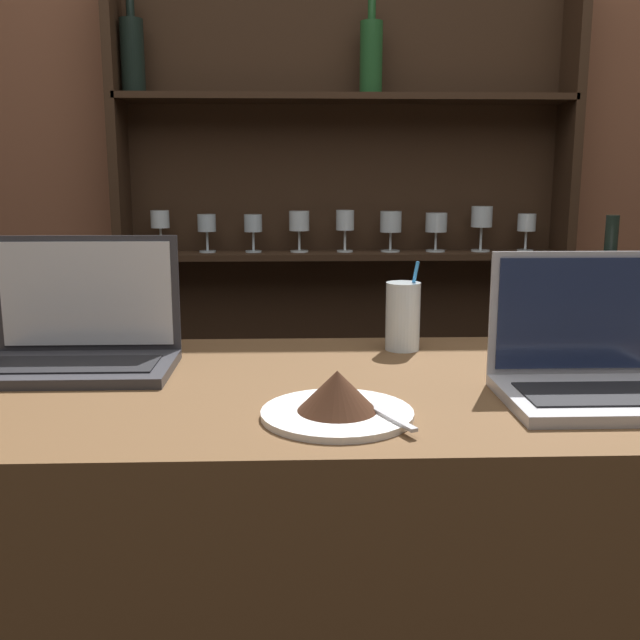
{
  "coord_description": "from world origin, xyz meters",
  "views": [
    {
      "loc": [
        -0.14,
        -0.81,
        1.33
      ],
      "look_at": [
        -0.09,
        0.37,
        1.1
      ],
      "focal_mm": 40.0,
      "sensor_mm": 36.0,
      "label": 1
    }
  ],
  "objects_px": {
    "wine_bottle_dark": "(607,296)",
    "cake_plate": "(337,400)",
    "laptop_near": "(79,339)",
    "laptop_far": "(598,367)",
    "water_glass": "(403,316)"
  },
  "relations": [
    {
      "from": "wine_bottle_dark",
      "to": "laptop_far",
      "type": "bearing_deg",
      "value": -114.85
    },
    {
      "from": "cake_plate",
      "to": "water_glass",
      "type": "height_order",
      "value": "water_glass"
    },
    {
      "from": "water_glass",
      "to": "laptop_far",
      "type": "bearing_deg",
      "value": -51.51
    },
    {
      "from": "laptop_far",
      "to": "water_glass",
      "type": "xyz_separation_m",
      "value": [
        -0.26,
        0.32,
        0.02
      ]
    },
    {
      "from": "cake_plate",
      "to": "wine_bottle_dark",
      "type": "relative_size",
      "value": 0.83
    },
    {
      "from": "laptop_near",
      "to": "laptop_far",
      "type": "relative_size",
      "value": 1.1
    },
    {
      "from": "water_glass",
      "to": "wine_bottle_dark",
      "type": "xyz_separation_m",
      "value": [
        0.42,
        0.03,
        0.03
      ]
    },
    {
      "from": "cake_plate",
      "to": "water_glass",
      "type": "relative_size",
      "value": 1.24
    },
    {
      "from": "wine_bottle_dark",
      "to": "cake_plate",
      "type": "bearing_deg",
      "value": -142.93
    },
    {
      "from": "laptop_near",
      "to": "laptop_far",
      "type": "height_order",
      "value": "laptop_near"
    },
    {
      "from": "laptop_far",
      "to": "wine_bottle_dark",
      "type": "bearing_deg",
      "value": 65.15
    },
    {
      "from": "laptop_near",
      "to": "water_glass",
      "type": "height_order",
      "value": "laptop_near"
    },
    {
      "from": "cake_plate",
      "to": "laptop_far",
      "type": "bearing_deg",
      "value": 11.54
    },
    {
      "from": "cake_plate",
      "to": "water_glass",
      "type": "xyz_separation_m",
      "value": [
        0.15,
        0.41,
        0.04
      ]
    },
    {
      "from": "cake_plate",
      "to": "wine_bottle_dark",
      "type": "xyz_separation_m",
      "value": [
        0.57,
        0.43,
        0.08
      ]
    }
  ]
}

